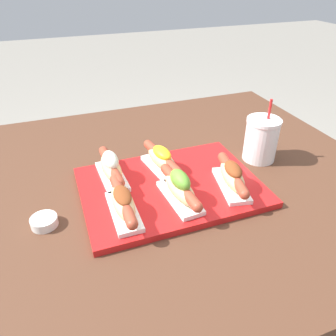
{
  "coord_description": "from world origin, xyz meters",
  "views": [
    {
      "loc": [
        -0.28,
        -0.74,
        1.22
      ],
      "look_at": [
        -0.03,
        -0.05,
        0.75
      ],
      "focal_mm": 35.0,
      "sensor_mm": 36.0,
      "label": 1
    }
  ],
  "objects": [
    {
      "name": "ground_plane",
      "position": [
        0.0,
        0.0,
        0.0
      ],
      "size": [
        12.0,
        12.0,
        0.0
      ],
      "primitive_type": "plane",
      "color": "gray"
    },
    {
      "name": "hot_dog_2",
      "position": [
        0.12,
        -0.14,
        0.74
      ],
      "size": [
        0.09,
        0.2,
        0.07
      ],
      "color": "white",
      "rests_on": "serving_tray"
    },
    {
      "name": "hot_dog_3",
      "position": [
        -0.17,
        0.01,
        0.74
      ],
      "size": [
        0.07,
        0.2,
        0.08
      ],
      "color": "white",
      "rests_on": "serving_tray"
    },
    {
      "name": "sauce_bowl",
      "position": [
        -0.36,
        -0.1,
        0.7
      ],
      "size": [
        0.06,
        0.06,
        0.02
      ],
      "color": "silver",
      "rests_on": "patio_table"
    },
    {
      "name": "hot_dog_0",
      "position": [
        -0.17,
        -0.14,
        0.74
      ],
      "size": [
        0.06,
        0.2,
        0.06
      ],
      "color": "white",
      "rests_on": "serving_tray"
    },
    {
      "name": "drink_cup",
      "position": [
        0.29,
        -0.01,
        0.76
      ],
      "size": [
        0.1,
        0.1,
        0.19
      ],
      "color": "white",
      "rests_on": "patio_table"
    },
    {
      "name": "hot_dog_4",
      "position": [
        -0.02,
        0.01,
        0.74
      ],
      "size": [
        0.08,
        0.2,
        0.07
      ],
      "color": "white",
      "rests_on": "serving_tray"
    },
    {
      "name": "hot_dog_1",
      "position": [
        -0.03,
        -0.14,
        0.74
      ],
      "size": [
        0.07,
        0.2,
        0.08
      ],
      "color": "white",
      "rests_on": "serving_tray"
    },
    {
      "name": "patio_table",
      "position": [
        0.0,
        0.0,
        0.35
      ],
      "size": [
        1.24,
        1.08,
        0.69
      ],
      "color": "#4C2D1E",
      "rests_on": "ground_plane"
    },
    {
      "name": "serving_tray",
      "position": [
        -0.03,
        -0.07,
        0.7
      ],
      "size": [
        0.48,
        0.34,
        0.02
      ],
      "color": "red",
      "rests_on": "patio_table"
    }
  ]
}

